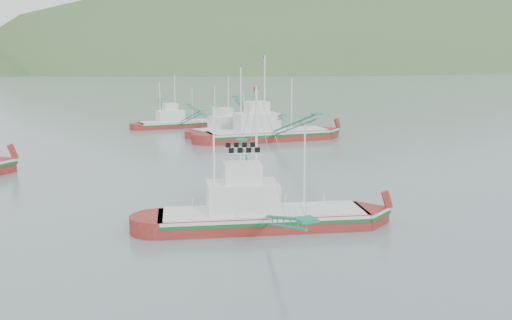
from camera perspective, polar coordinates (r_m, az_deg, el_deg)
name	(u,v)px	position (r m, az deg, el deg)	size (l,w,h in m)	color
ground	(293,225)	(36.34, 3.68, -6.53)	(1200.00, 1200.00, 0.00)	slate
main_boat	(261,200)	(35.31, 0.50, -4.02)	(13.37, 22.97, 9.47)	maroon
bg_boat_far	(230,123)	(78.48, -2.59, 3.77)	(11.94, 20.36, 8.47)	maroon
bg_boat_right	(267,128)	(72.41, 1.08, 3.19)	(15.94, 28.45, 11.52)	maroon
bg_boat_extra	(177,120)	(86.74, -7.92, 3.99)	(11.67, 20.94, 8.47)	maroon
headland_right	(319,69)	(527.31, 6.33, 9.06)	(684.00, 432.00, 306.00)	#3A5C2F
ridge_distant	(65,68)	(592.97, -18.55, 8.72)	(960.00, 400.00, 240.00)	slate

